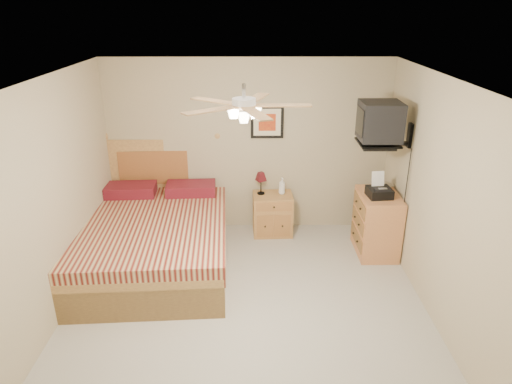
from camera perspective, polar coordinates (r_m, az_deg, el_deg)
floor at (r=5.12m, az=-1.19°, el=-15.55°), size 4.50×4.50×0.00m
ceiling at (r=4.08m, az=-1.48°, el=13.27°), size 4.00×4.50×0.04m
wall_back at (r=6.56m, az=-1.00°, el=5.63°), size 4.00×0.04×2.50m
wall_left at (r=4.92m, az=-25.33°, el=-2.58°), size 0.04×4.50×2.50m
wall_right at (r=4.85m, az=23.04°, el=-2.52°), size 0.04×4.50×2.50m
bed at (r=5.82m, az=-12.87°, el=-2.43°), size 1.92×2.44×1.51m
nightstand at (r=6.68m, az=2.08°, el=-2.76°), size 0.58×0.45×0.61m
table_lamp at (r=6.53m, az=0.62°, el=1.12°), size 0.22×0.22×0.33m
lotion_bottle at (r=6.56m, az=3.27°, el=0.77°), size 0.12×0.12×0.24m
framed_picture at (r=6.45m, az=1.40°, el=8.73°), size 0.46×0.04×0.46m
dresser at (r=6.34m, az=14.85°, el=-3.84°), size 0.50×0.72×0.85m
fax_machine at (r=6.03m, az=15.25°, el=0.79°), size 0.33×0.34×0.31m
magazine_lower at (r=6.37m, az=14.72°, el=0.65°), size 0.24×0.29×0.03m
magazine_upper at (r=6.37m, az=14.85°, el=0.84°), size 0.29×0.32×0.02m
wall_tv at (r=5.78m, az=16.66°, el=8.12°), size 0.56×0.46×0.58m
ceiling_fan at (r=3.91m, az=-1.51°, el=10.77°), size 1.14×1.14×0.28m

